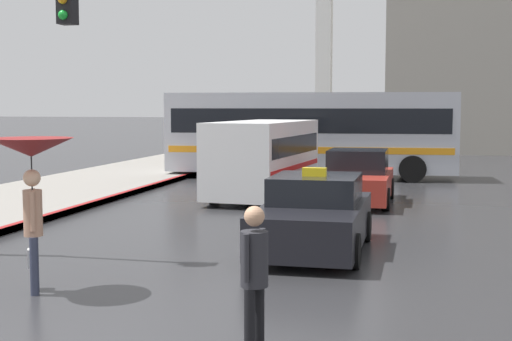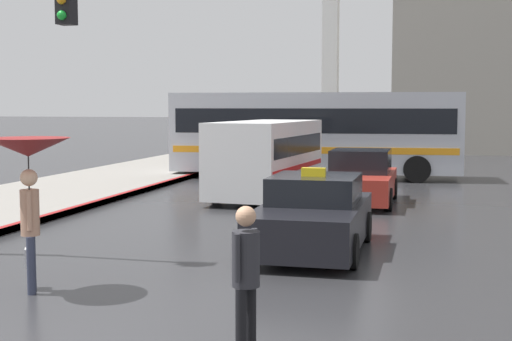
{
  "view_description": "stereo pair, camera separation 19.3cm",
  "coord_description": "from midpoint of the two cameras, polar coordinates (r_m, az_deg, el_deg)",
  "views": [
    {
      "loc": [
        3.85,
        -6.58,
        2.71
      ],
      "look_at": [
        0.58,
        7.39,
        1.4
      ],
      "focal_mm": 50.0,
      "sensor_mm": 36.0,
      "label": 1
    },
    {
      "loc": [
        4.03,
        -6.53,
        2.71
      ],
      "look_at": [
        0.58,
        7.39,
        1.4
      ],
      "focal_mm": 50.0,
      "sensor_mm": 36.0,
      "label": 2
    }
  ],
  "objects": [
    {
      "name": "taxi",
      "position": [
        13.3,
        4.28,
        -3.69
      ],
      "size": [
        1.91,
        4.03,
        1.57
      ],
      "rotation": [
        0.0,
        0.0,
        3.14
      ],
      "color": "black",
      "rests_on": "ground_plane"
    },
    {
      "name": "sedan_red",
      "position": [
        19.98,
        7.84,
        -0.69
      ],
      "size": [
        1.91,
        4.03,
        1.48
      ],
      "rotation": [
        0.0,
        0.0,
        3.14
      ],
      "color": "#A52D23",
      "rests_on": "ground_plane"
    },
    {
      "name": "ambulance_van",
      "position": [
        20.85,
        0.34,
        1.21
      ],
      "size": [
        2.48,
        5.39,
        2.25
      ],
      "rotation": [
        0.0,
        0.0,
        3.05
      ],
      "color": "white",
      "rests_on": "ground_plane"
    },
    {
      "name": "city_bus",
      "position": [
        26.82,
        4.16,
        3.19
      ],
      "size": [
        10.76,
        3.24,
        3.18
      ],
      "rotation": [
        0.0,
        0.0,
        -1.5
      ],
      "color": "#B2B7C1",
      "rests_on": "ground_plane"
    },
    {
      "name": "pedestrian_with_umbrella",
      "position": [
        10.67,
        -18.02,
        0.58
      ],
      "size": [
        1.19,
        1.19,
        2.25
      ],
      "rotation": [
        0.0,
        0.0,
        2.08
      ],
      "color": "#2D3347",
      "rests_on": "ground_plane"
    },
    {
      "name": "pedestrian_man",
      "position": [
        7.75,
        -0.85,
        -7.83
      ],
      "size": [
        0.37,
        0.46,
        1.64
      ],
      "rotation": [
        0.0,
        0.0,
        -1.82
      ],
      "color": "black",
      "rests_on": "ground_plane"
    }
  ]
}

